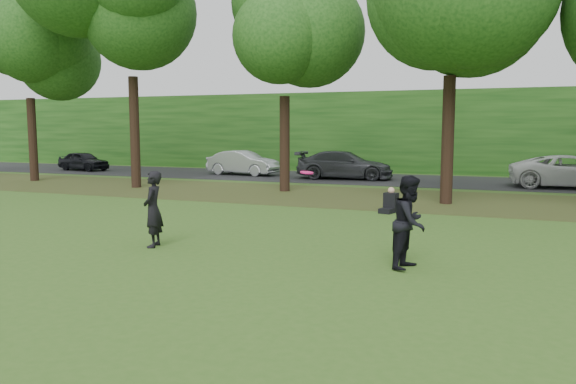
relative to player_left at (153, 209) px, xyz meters
The scene contains 9 objects.
ground 2.77m from the player_left, 53.04° to the right, with size 120.00×120.00×0.00m, color #31561A.
leaf_litter 11.05m from the player_left, 81.77° to the left, with size 60.00×7.00×0.01m, color #403217.
street 18.99m from the player_left, 85.23° to the left, with size 70.00×7.00×0.02m, color black.
far_hedge 25.01m from the player_left, 86.38° to the left, with size 70.00×3.00×5.00m, color #153E11.
player_left is the anchor object (origin of this frame).
player_right 5.90m from the player_left, ahead, with size 0.90×0.70×1.85m, color black.
parked_cars 18.51m from the player_left, 80.27° to the left, with size 40.04×3.46×1.50m.
frisbee 4.00m from the player_left, ahead, with size 0.31×0.31×0.06m.
seated_person 8.45m from the player_left, 61.03° to the left, with size 0.57×0.80×0.83m.
Camera 1 is at (6.07, -8.76, 2.78)m, focal length 35.00 mm.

